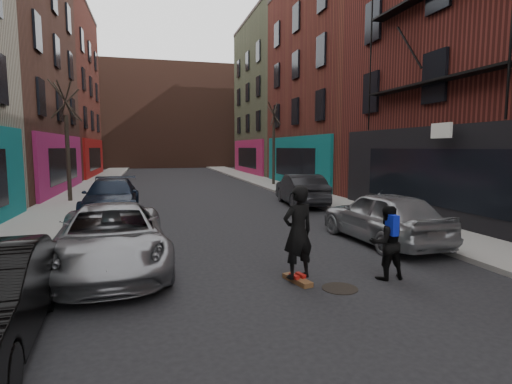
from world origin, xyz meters
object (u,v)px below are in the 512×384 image
parked_left_end (111,197)px  pedestrian (386,242)px  tree_right_far (274,136)px  parked_right_end (301,190)px  parked_right_far (383,216)px  skateboard (297,280)px  tree_left_far (67,134)px  skateboarder (298,232)px  parked_left_far (111,238)px  manhole (340,288)px

parked_left_end → pedestrian: bearing=-57.4°
tree_right_far → parked_right_end: (-1.60, -9.54, -2.79)m
parked_right_far → skateboard: parked_right_far is taller
tree_left_far → skateboarder: bearing=-64.0°
parked_left_far → pedestrian: size_ratio=3.38×
parked_left_far → parked_right_end: 11.45m
pedestrian → manhole: pedestrian is taller
parked_left_far → manhole: size_ratio=7.47×
parked_right_end → pedestrian: size_ratio=2.93×
manhole → parked_left_far: bearing=150.8°
tree_left_far → manhole: 16.55m
tree_left_far → parked_right_end: (10.80, -3.54, -2.64)m
tree_left_far → parked_left_far: (3.00, -11.92, -2.65)m
parked_left_end → parked_right_end: 8.51m
parked_right_end → skateboard: bearing=74.6°
tree_right_far → pedestrian: tree_right_far is taller
parked_left_end → parked_right_far: (8.02, -6.97, 0.03)m
parked_right_end → manhole: (-3.38, -10.86, -0.74)m
pedestrian → manhole: (-1.20, -0.30, -0.78)m
tree_left_far → skateboard: tree_left_far is taller
parked_left_end → parked_right_end: bearing=4.9°
manhole → skateboard: bearing=140.6°
manhole → parked_right_far: bearing=47.3°
tree_right_far → skateboarder: tree_right_far is taller
tree_left_far → skateboarder: size_ratio=3.43×
skateboarder → manhole: bearing=126.6°
parked_left_far → pedestrian: bearing=-24.5°
tree_left_far → parked_right_far: size_ratio=1.45×
tree_left_far → pedestrian: tree_left_far is taller
parked_left_end → parked_right_far: parked_right_far is taller
parked_left_far → manhole: bearing=-32.6°
skateboard → parked_left_end: bearing=100.7°
skateboarder → pedestrian: size_ratio=1.23×
skateboard → parked_right_end: bearing=54.5°
parked_left_far → pedestrian: (5.62, -2.18, 0.06)m
parked_right_end → tree_right_far: bearing=-93.5°
tree_right_far → skateboard: (-5.65, -19.84, -3.48)m
tree_left_far → parked_left_far: 12.58m
skateboard → pedestrian: (1.87, -0.25, 0.73)m
tree_left_far → parked_right_end: size_ratio=1.44×
parked_right_far → parked_right_end: bearing=-96.5°
skateboarder → manhole: skateboarder is taller
parked_left_far → tree_left_far: bearing=100.8°
parked_left_far → tree_right_far: bearing=59.0°
tree_right_far → skateboard: size_ratio=8.50×
tree_right_far → manhole: 21.29m
parked_left_far → manhole: parked_left_far is taller
tree_left_far → skateboarder: tree_left_far is taller
parked_left_end → manhole: 11.37m
tree_right_far → parked_left_end: size_ratio=1.34×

